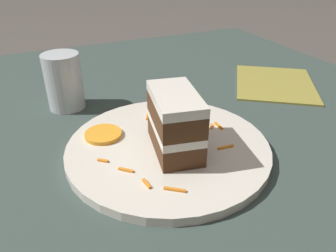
# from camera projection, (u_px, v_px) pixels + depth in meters

# --- Properties ---
(ground_plane) EXTENTS (6.00, 6.00, 0.00)m
(ground_plane) POSITION_uv_depth(u_px,v_px,m) (194.00, 168.00, 0.53)
(ground_plane) COLOR #4C4742
(ground_plane) RESTS_ON ground
(dining_table) EXTENTS (1.29, 1.04, 0.03)m
(dining_table) POSITION_uv_depth(u_px,v_px,m) (194.00, 159.00, 0.52)
(dining_table) COLOR #384742
(dining_table) RESTS_ON ground
(plate) EXTENTS (0.31, 0.31, 0.01)m
(plate) POSITION_uv_depth(u_px,v_px,m) (168.00, 148.00, 0.50)
(plate) COLOR silver
(plate) RESTS_ON dining_table
(cake_slice) EXTENTS (0.12, 0.08, 0.09)m
(cake_slice) POSITION_uv_depth(u_px,v_px,m) (175.00, 122.00, 0.47)
(cake_slice) COLOR #4C2D19
(cake_slice) RESTS_ON plate
(cream_dollop) EXTENTS (0.04, 0.04, 0.05)m
(cream_dollop) POSITION_uv_depth(u_px,v_px,m) (178.00, 103.00, 0.57)
(cream_dollop) COLOR white
(cream_dollop) RESTS_ON plate
(orange_garnish) EXTENTS (0.06, 0.06, 0.01)m
(orange_garnish) POSITION_uv_depth(u_px,v_px,m) (103.00, 134.00, 0.52)
(orange_garnish) COLOR orange
(orange_garnish) RESTS_ON plate
(carrot_shreds_scatter) EXTENTS (0.23, 0.21, 0.00)m
(carrot_shreds_scatter) POSITION_uv_depth(u_px,v_px,m) (172.00, 146.00, 0.49)
(carrot_shreds_scatter) COLOR orange
(carrot_shreds_scatter) RESTS_ON plate
(drinking_glass) EXTENTS (0.07, 0.07, 0.11)m
(drinking_glass) POSITION_uv_depth(u_px,v_px,m) (64.00, 85.00, 0.62)
(drinking_glass) COLOR silver
(drinking_glass) RESTS_ON dining_table
(menu_card) EXTENTS (0.26, 0.25, 0.00)m
(menu_card) POSITION_uv_depth(u_px,v_px,m) (275.00, 83.00, 0.74)
(menu_card) COLOR #9E933D
(menu_card) RESTS_ON dining_table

